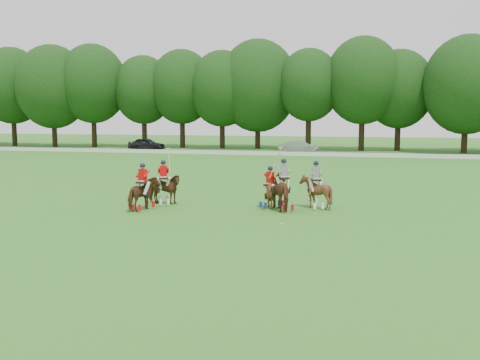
% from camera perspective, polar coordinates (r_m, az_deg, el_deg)
% --- Properties ---
extents(ground, '(180.00, 180.00, 0.00)m').
position_cam_1_polar(ground, '(22.68, -6.25, -4.67)').
color(ground, '#2E7220').
rests_on(ground, ground).
extents(tree_line, '(117.98, 14.32, 14.75)m').
position_cam_1_polar(tree_line, '(69.41, 7.63, 9.99)').
color(tree_line, black).
rests_on(tree_line, ground).
extents(boundary_rail, '(120.00, 0.10, 0.44)m').
position_cam_1_polar(boundary_rail, '(59.53, 6.24, 2.80)').
color(boundary_rail, white).
rests_on(boundary_rail, ground).
extents(car_left, '(4.72, 2.06, 1.58)m').
position_cam_1_polar(car_left, '(69.21, -9.92, 3.80)').
color(car_left, black).
rests_on(car_left, ground).
extents(car_mid, '(4.69, 2.15, 1.49)m').
position_cam_1_polar(car_mid, '(64.02, 6.27, 3.56)').
color(car_mid, gray).
rests_on(car_mid, ground).
extents(polo_red_a, '(1.19, 1.98, 2.27)m').
position_cam_1_polar(polo_red_a, '(26.01, -10.30, -1.41)').
color(polo_red_a, '#472713').
rests_on(polo_red_a, ground).
extents(polo_red_b, '(1.96, 1.84, 2.82)m').
position_cam_1_polar(polo_red_b, '(27.48, -8.14, -0.93)').
color(polo_red_b, '#472713').
rests_on(polo_red_b, ground).
extents(polo_red_c, '(1.57, 1.61, 2.62)m').
position_cam_1_polar(polo_red_c, '(26.14, 3.23, -1.46)').
color(polo_red_c, '#472713').
rests_on(polo_red_c, ground).
extents(polo_stripe_a, '(1.90, 2.33, 3.02)m').
position_cam_1_polar(polo_stripe_a, '(25.71, 4.66, -1.19)').
color(polo_stripe_a, '#472713').
rests_on(polo_stripe_a, ground).
extents(polo_stripe_b, '(1.76, 1.85, 2.34)m').
position_cam_1_polar(polo_stripe_b, '(26.33, 8.06, -1.20)').
color(polo_stripe_b, '#472713').
rests_on(polo_stripe_b, ground).
extents(polo_ball, '(0.09, 0.09, 0.09)m').
position_cam_1_polar(polo_ball, '(22.34, 4.47, -4.72)').
color(polo_ball, white).
rests_on(polo_ball, ground).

